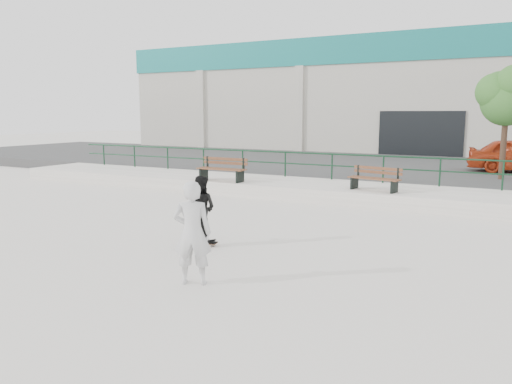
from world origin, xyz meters
The scene contains 11 objects.
ground centered at (0.00, 0.00, 0.00)m, with size 120.00×120.00×0.00m, color silver.
ledge centered at (0.00, 9.50, 0.25)m, with size 30.00×3.00×0.50m, color beige.
parking_strip centered at (0.00, 18.00, 0.25)m, with size 60.00×14.00×0.50m, color #3F3F3F.
railing centered at (0.00, 10.80, 1.24)m, with size 28.00×0.06×1.03m.
commercial_building centered at (0.00, 31.99, 4.58)m, with size 44.20×16.33×8.00m.
bench_left centered at (-4.58, 8.47, 0.95)m, with size 1.96×0.59×0.90m.
bench_right centered at (1.21, 8.80, 0.90)m, with size 1.81×0.86×0.81m.
tree centered at (4.89, 14.08, 3.78)m, with size 2.46×2.19×4.37m.
skateboard centered at (-1.04, 1.79, 0.07)m, with size 0.80×0.31×0.09m.
standing_skater centered at (-1.04, 1.79, 0.87)m, with size 0.76×0.59×1.55m, color black.
seated_skater centered at (0.34, -0.51, 0.95)m, with size 0.69×0.45×1.90m, color silver.
Camera 1 is at (5.44, -7.68, 3.08)m, focal length 35.00 mm.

